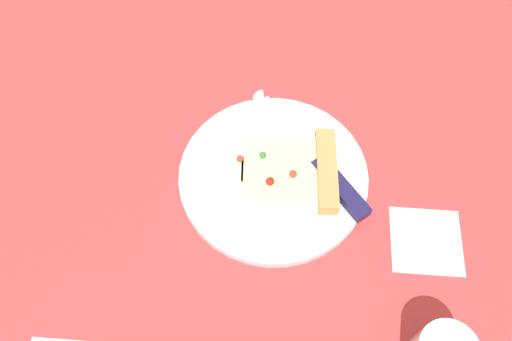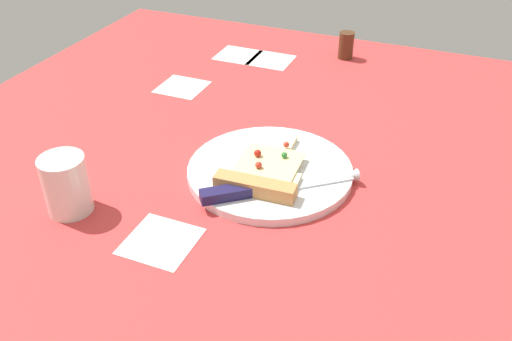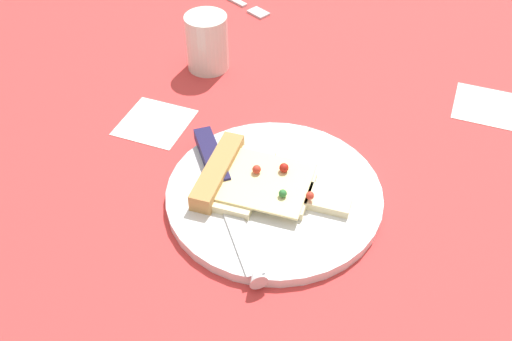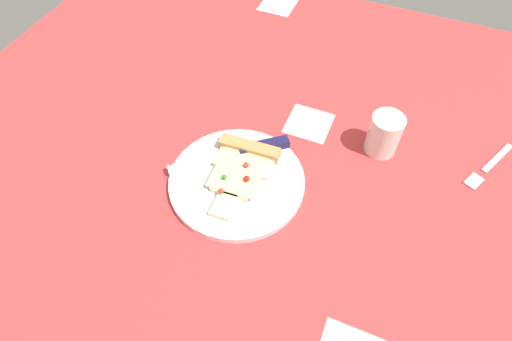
# 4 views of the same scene
# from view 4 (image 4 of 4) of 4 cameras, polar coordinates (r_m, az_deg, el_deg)

# --- Properties ---
(ground_plane) EXTENTS (1.32, 1.32, 0.03)m
(ground_plane) POSITION_cam_4_polar(r_m,az_deg,el_deg) (0.86, -3.43, 0.60)
(ground_plane) COLOR #D13838
(ground_plane) RESTS_ON ground
(plate) EXTENTS (0.25, 0.25, 0.01)m
(plate) POSITION_cam_4_polar(r_m,az_deg,el_deg) (0.81, -2.54, -1.45)
(plate) COLOR silver
(plate) RESTS_ON ground_plane
(pizza_slice) EXTENTS (0.18, 0.12, 0.02)m
(pizza_slice) POSITION_cam_4_polar(r_m,az_deg,el_deg) (0.82, -1.91, 0.54)
(pizza_slice) COLOR beige
(pizza_slice) RESTS_ON plate
(knife) EXTENTS (0.17, 0.20, 0.02)m
(knife) POSITION_cam_4_polar(r_m,az_deg,el_deg) (0.84, -1.93, 2.47)
(knife) COLOR silver
(knife) RESTS_ON plate
(drinking_glass) EXTENTS (0.06, 0.06, 0.09)m
(drinking_glass) POSITION_cam_4_polar(r_m,az_deg,el_deg) (0.87, 16.52, 4.59)
(drinking_glass) COLOR silver
(drinking_glass) RESTS_ON ground_plane
(fork) EXTENTS (0.15, 0.08, 0.01)m
(fork) POSITION_cam_4_polar(r_m,az_deg,el_deg) (0.95, 28.24, 0.42)
(fork) COLOR silver
(fork) RESTS_ON ground_plane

